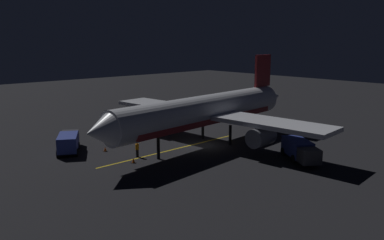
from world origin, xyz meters
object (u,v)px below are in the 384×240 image
ground_crew_worker (137,149)px  traffic_cone_near_left (133,161)px  catering_truck (300,150)px  traffic_cone_near_right (105,149)px  airliner (207,112)px  baggage_truck (69,142)px

ground_crew_worker → traffic_cone_near_left: (-1.51, 1.55, -0.64)m
catering_truck → traffic_cone_near_right: catering_truck is taller
airliner → ground_crew_worker: size_ratio=19.91×
baggage_truck → airliner: bearing=-121.1°
baggage_truck → catering_truck: bearing=-139.9°
catering_truck → ground_crew_worker: 17.83m
traffic_cone_near_right → traffic_cone_near_left: bearing=179.5°
airliner → traffic_cone_near_right: airliner is taller
airliner → catering_truck: bearing=-166.6°
catering_truck → airliner: bearing=13.4°
airliner → ground_crew_worker: (1.43, 9.49, -3.30)m
catering_truck → traffic_cone_near_right: size_ratio=11.14×
traffic_cone_near_left → baggage_truck: bearing=20.0°
airliner → traffic_cone_near_left: 11.73m
airliner → traffic_cone_near_right: 13.07m
ground_crew_worker → traffic_cone_near_left: size_ratio=3.16×
traffic_cone_near_left → airliner: bearing=-89.6°
traffic_cone_near_right → airliner: bearing=-118.1°
baggage_truck → traffic_cone_near_right: (-2.70, -3.21, -0.91)m
traffic_cone_near_right → catering_truck: bearing=-141.7°
airliner → catering_truck: airliner is taller
catering_truck → traffic_cone_near_right: bearing=38.3°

